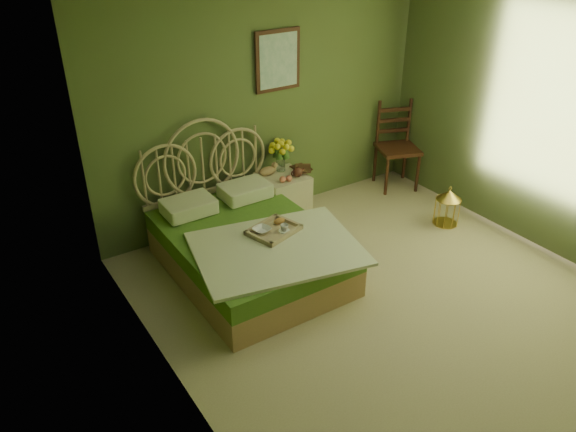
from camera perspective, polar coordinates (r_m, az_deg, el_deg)
floor at (r=5.21m, az=11.14°, el=-9.22°), size 4.50×4.50×0.00m
ceiling at (r=4.17m, az=14.73°, el=20.16°), size 4.50×4.50×0.00m
wall_back at (r=6.19m, az=-2.27°, el=11.33°), size 4.00×0.00×4.00m
wall_left at (r=3.53m, az=-11.09°, el=-3.79°), size 0.00×4.50×4.50m
wall_right at (r=6.06m, az=26.39°, el=7.92°), size 0.00×4.50×4.50m
wall_art at (r=6.11m, az=-1.04°, el=15.52°), size 0.54×0.04×0.64m
bed at (r=5.48m, az=-4.20°, el=-2.93°), size 1.65×2.09×1.29m
nightstand at (r=6.36m, az=-0.54°, el=2.65°), size 0.49×0.49×0.97m
chair at (r=7.21m, az=10.68°, el=7.58°), size 0.62×0.62×1.08m
birdcage at (r=6.55m, az=15.88°, el=0.84°), size 0.28×0.28×0.42m
book_lower at (r=6.37m, az=0.74°, el=4.68°), size 0.18×0.24×0.02m
book_upper at (r=6.36m, az=0.74°, el=4.85°), size 0.28×0.30×0.02m
cereal_bowl at (r=5.25m, az=-2.68°, el=-1.42°), size 0.20×0.20×0.04m
coffee_cup at (r=5.24m, az=-0.38°, el=-1.24°), size 0.08×0.08×0.07m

